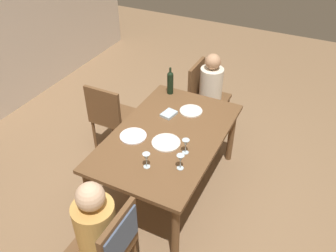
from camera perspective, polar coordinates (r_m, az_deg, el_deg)
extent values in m
plane|color=#846647|center=(3.95, 0.00, -9.86)|extent=(10.00, 10.00, 0.00)
cube|color=brown|center=(3.46, 0.00, -1.59)|extent=(1.64, 1.02, 0.04)
cylinder|color=brown|center=(3.12, 1.22, -17.03)|extent=(0.07, 0.07, 0.70)
cylinder|color=brown|center=(4.12, 10.18, -1.52)|extent=(0.07, 0.07, 0.70)
cylinder|color=brown|center=(3.44, -12.47, -11.37)|extent=(0.07, 0.07, 0.70)
cylinder|color=brown|center=(4.37, -0.83, 1.65)|extent=(0.07, 0.07, 0.70)
cylinder|color=brown|center=(3.31, -11.28, -17.40)|extent=(0.04, 0.04, 0.44)
cube|color=brown|center=(2.96, -10.95, -18.74)|extent=(0.44, 0.44, 0.04)
cube|color=brown|center=(2.69, -7.92, -17.59)|extent=(0.44, 0.04, 0.44)
cube|color=#4C5B75|center=(2.67, -7.96, -17.31)|extent=(0.40, 0.07, 0.31)
cylinder|color=brown|center=(4.76, 9.53, 2.36)|extent=(0.04, 0.04, 0.44)
cylinder|color=brown|center=(4.46, 7.97, -0.10)|extent=(0.04, 0.04, 0.44)
cylinder|color=brown|center=(4.85, 5.29, 3.51)|extent=(0.04, 0.04, 0.44)
cylinder|color=brown|center=(4.56, 3.49, 1.17)|extent=(0.04, 0.04, 0.44)
cube|color=brown|center=(4.52, 6.78, 4.27)|extent=(0.44, 0.44, 0.04)
cube|color=brown|center=(4.45, 4.59, 7.51)|extent=(0.44, 0.04, 0.44)
cylinder|color=brown|center=(4.60, -9.03, 1.10)|extent=(0.04, 0.04, 0.44)
cylinder|color=brown|center=(4.42, -4.94, -0.17)|extent=(0.04, 0.04, 0.44)
cylinder|color=brown|center=(4.36, -11.78, -1.52)|extent=(0.04, 0.04, 0.44)
cylinder|color=brown|center=(4.18, -7.58, -2.98)|extent=(0.04, 0.04, 0.44)
cube|color=brown|center=(4.24, -8.62, 1.73)|extent=(0.44, 0.44, 0.04)
cube|color=brown|center=(3.98, -10.51, 3.06)|extent=(0.04, 0.44, 0.44)
cylinder|color=#33333D|center=(3.25, -11.67, -18.80)|extent=(0.11, 0.11, 0.46)
cylinder|color=tan|center=(2.77, -11.53, -15.91)|extent=(0.31, 0.31, 0.48)
sphere|color=beige|center=(2.51, -12.50, -11.11)|extent=(0.21, 0.21, 0.21)
cylinder|color=#33333D|center=(4.68, 8.47, 1.99)|extent=(0.10, 0.10, 0.46)
cylinder|color=#33333D|center=(4.54, 7.76, 0.90)|extent=(0.10, 0.10, 0.46)
cylinder|color=beige|center=(4.41, 6.99, 6.66)|extent=(0.28, 0.28, 0.44)
sphere|color=tan|center=(4.26, 7.30, 10.30)|extent=(0.19, 0.19, 0.19)
cylinder|color=black|center=(4.02, 0.37, 6.72)|extent=(0.07, 0.07, 0.22)
sphere|color=black|center=(3.96, 0.37, 8.27)|extent=(0.07, 0.07, 0.07)
cylinder|color=black|center=(3.94, 0.37, 8.89)|extent=(0.03, 0.03, 0.08)
cylinder|color=silver|center=(3.08, 1.99, -6.81)|extent=(0.06, 0.06, 0.00)
cylinder|color=silver|center=(3.06, 2.00, -6.31)|extent=(0.01, 0.01, 0.07)
cone|color=silver|center=(3.01, 2.03, -5.30)|extent=(0.07, 0.07, 0.07)
cylinder|color=silver|center=(3.24, 2.83, -4.28)|extent=(0.06, 0.06, 0.00)
cylinder|color=silver|center=(3.21, 2.85, -3.79)|extent=(0.01, 0.01, 0.07)
cone|color=silver|center=(3.17, 2.89, -2.79)|extent=(0.07, 0.07, 0.07)
cylinder|color=silver|center=(3.10, -3.45, -6.57)|extent=(0.06, 0.06, 0.00)
cylinder|color=silver|center=(3.07, -3.47, -6.07)|extent=(0.01, 0.01, 0.07)
cone|color=silver|center=(3.02, -3.52, -5.06)|extent=(0.07, 0.07, 0.07)
cylinder|color=silver|center=(3.76, 3.74, 2.45)|extent=(0.24, 0.24, 0.01)
cylinder|color=silver|center=(3.33, -0.32, -2.70)|extent=(0.27, 0.27, 0.01)
cylinder|color=white|center=(3.43, -5.65, -1.62)|extent=(0.26, 0.26, 0.01)
cube|color=#ADC6D6|center=(3.70, 0.14, 1.97)|extent=(0.18, 0.15, 0.03)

